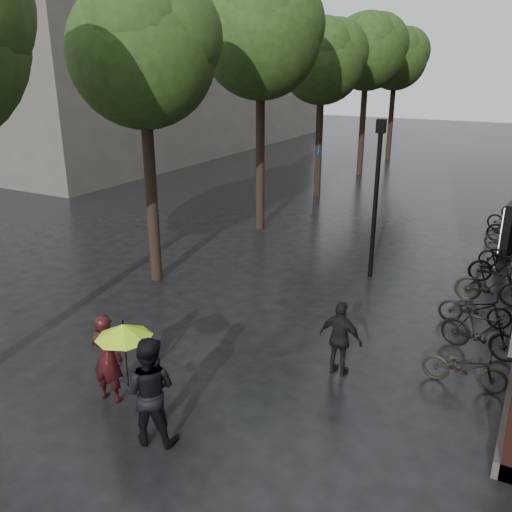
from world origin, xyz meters
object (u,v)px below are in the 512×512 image
Objects in this scene: person_burgundy at (107,358)px; parked_bicycles at (502,261)px; lamp_post at (377,184)px; ad_lightbox at (509,230)px; person_black at (149,391)px; pedestrian_walking at (340,339)px.

person_burgundy reaches higher than parked_bicycles.
person_burgundy is 8.89m from lamp_post.
lamp_post is (-3.33, -3.82, 1.84)m from ad_lightbox.
parked_bicycles is 3.08× the size of lamp_post.
person_black reaches higher than parked_bicycles.
lamp_post is at bearing -114.63° from person_black.
parked_bicycles is 7.79× the size of ad_lightbox.
ad_lightbox is 5.39m from lamp_post.
person_black is 9.13m from lamp_post.
ad_lightbox is at bearing -121.99° from person_burgundy.
lamp_post is at bearing -124.76° from ad_lightbox.
pedestrian_walking is 0.11× the size of parked_bicycles.
parked_bicycles is at bearing -100.66° from pedestrian_walking.
person_burgundy is 0.38× the size of lamp_post.
person_black is 1.05× the size of ad_lightbox.
pedestrian_walking is (2.00, 3.42, -0.16)m from person_black.
ad_lightbox is at bearing -127.11° from person_black.
ad_lightbox is (5.69, 12.18, 0.03)m from person_burgundy.
parked_bicycles is 2.02m from ad_lightbox.
person_burgundy is 0.97× the size of ad_lightbox.
person_black is at bearing 66.53° from pedestrian_walking.
ad_lightbox reaches higher than parked_bicycles.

